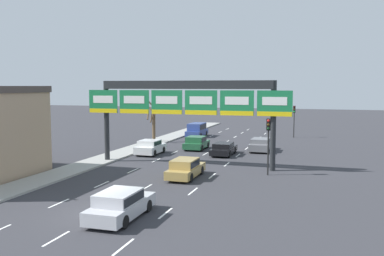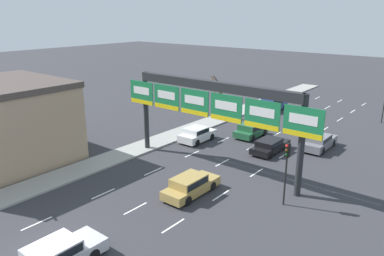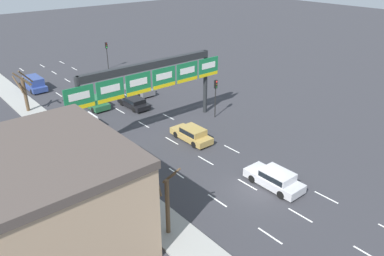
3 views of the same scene
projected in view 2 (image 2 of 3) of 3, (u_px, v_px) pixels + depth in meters
name	position (u px, v px, depth m)	size (l,w,h in m)	color
ground_plane	(52.00, 252.00, 19.90)	(220.00, 220.00, 0.00)	#333338
lane_dashes	(205.00, 172.00, 29.94)	(6.72, 67.00, 0.01)	white
sign_gantry	(212.00, 101.00, 28.86)	(17.79, 0.70, 7.23)	#232628
car_white	(197.00, 134.00, 36.93)	(1.98, 3.98, 1.44)	silver
suv_blue	(273.00, 103.00, 48.51)	(1.98, 4.69, 1.81)	navy
car_green	(251.00, 130.00, 38.26)	(1.99, 3.94, 1.42)	#235B38
car_black	(270.00, 145.00, 34.11)	(1.86, 4.60, 1.22)	black
car_silver	(56.00, 255.00, 18.41)	(1.95, 4.78, 1.47)	#B7B7BC
car_gold	(190.00, 185.00, 26.00)	(1.80, 4.65, 1.43)	#A88947
car_grey	(319.00, 141.00, 34.92)	(1.96, 4.61, 1.34)	slate
traffic_light_mid_block	(287.00, 161.00, 23.95)	(0.30, 0.35, 4.33)	black
tree_bare_closest	(220.00, 97.00, 44.57)	(2.12, 1.66, 5.07)	brown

